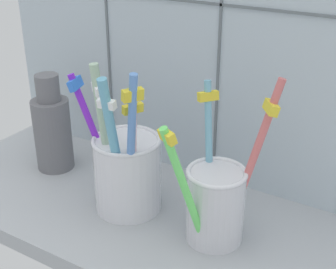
% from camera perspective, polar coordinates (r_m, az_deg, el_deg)
% --- Properties ---
extents(counter_slab, '(0.64, 0.22, 0.02)m').
position_cam_1_polar(counter_slab, '(0.55, 0.15, -11.04)').
color(counter_slab, '#9EA3A8').
rests_on(counter_slab, ground).
extents(tile_wall_back, '(0.64, 0.02, 0.45)m').
position_cam_1_polar(tile_wall_back, '(0.56, 6.76, 13.72)').
color(tile_wall_back, '#B2C1CC').
rests_on(tile_wall_back, ground).
extents(toothbrush_cup_left, '(0.10, 0.09, 0.18)m').
position_cam_1_polar(toothbrush_cup_left, '(0.54, -5.14, -4.21)').
color(toothbrush_cup_left, silver).
rests_on(toothbrush_cup_left, counter_slab).
extents(toothbrush_cup_right, '(0.09, 0.11, 0.18)m').
position_cam_1_polar(toothbrush_cup_right, '(0.49, 5.54, -7.87)').
color(toothbrush_cup_right, silver).
rests_on(toothbrush_cup_right, counter_slab).
extents(ceramic_vase, '(0.05, 0.05, 0.13)m').
position_cam_1_polar(ceramic_vase, '(0.64, -13.57, 0.64)').
color(ceramic_vase, slate).
rests_on(ceramic_vase, counter_slab).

